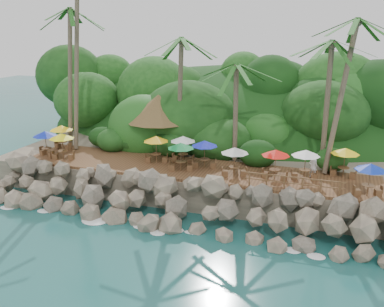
% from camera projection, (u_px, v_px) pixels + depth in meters
% --- Properties ---
extents(ground, '(140.00, 140.00, 0.00)m').
position_uv_depth(ground, '(160.00, 233.00, 26.16)').
color(ground, '#19514F').
rests_on(ground, ground).
extents(land_base, '(32.00, 25.20, 2.10)m').
position_uv_depth(land_base, '(226.00, 149.00, 40.37)').
color(land_base, gray).
rests_on(land_base, ground).
extents(jungle_hill, '(44.80, 28.00, 15.40)m').
position_uv_depth(jungle_hill, '(243.00, 140.00, 47.47)').
color(jungle_hill, '#143811').
rests_on(jungle_hill, ground).
extents(seawall, '(29.00, 4.00, 2.30)m').
position_uv_depth(seawall, '(172.00, 203.00, 27.65)').
color(seawall, gray).
rests_on(seawall, ground).
extents(terrace, '(26.00, 5.00, 0.20)m').
position_uv_depth(terrace, '(192.00, 169.00, 30.97)').
color(terrace, brown).
rests_on(terrace, land_base).
extents(jungle_foliage, '(44.00, 16.00, 12.00)m').
position_uv_depth(jungle_foliage, '(223.00, 162.00, 39.76)').
color(jungle_foliage, '#143811').
rests_on(jungle_foliage, ground).
extents(foam_line, '(25.20, 0.80, 0.06)m').
position_uv_depth(foam_line, '(162.00, 230.00, 26.43)').
color(foam_line, white).
rests_on(foam_line, ground).
extents(palms, '(27.48, 7.16, 15.40)m').
position_uv_depth(palms, '(196.00, 23.00, 30.81)').
color(palms, brown).
rests_on(palms, ground).
extents(palapa, '(5.48, 5.48, 4.60)m').
position_uv_depth(palapa, '(159.00, 108.00, 34.78)').
color(palapa, brown).
rests_on(palapa, ground).
extents(dining_clusters, '(25.51, 5.00, 2.07)m').
position_uv_depth(dining_clusters, '(194.00, 146.00, 30.30)').
color(dining_clusters, brown).
rests_on(dining_clusters, terrace).
extents(railing, '(6.10, 0.10, 1.00)m').
position_uv_depth(railing, '(293.00, 182.00, 26.33)').
color(railing, brown).
rests_on(railing, terrace).
extents(waiter, '(0.64, 0.49, 1.56)m').
position_uv_depth(waiter, '(313.00, 166.00, 28.81)').
color(waiter, white).
rests_on(waiter, terrace).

